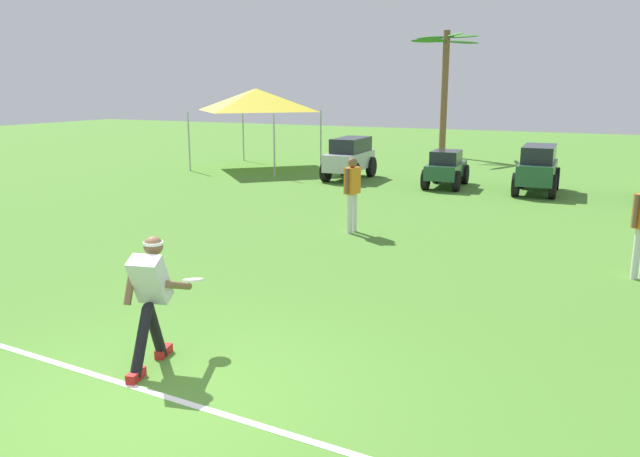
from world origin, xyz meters
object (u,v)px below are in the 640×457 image
Objects in this scene: frisbee_thrower at (151,295)px; event_tent at (256,100)px; parked_car_slot_b at (446,168)px; parked_car_slot_a at (350,157)px; parked_car_slot_c at (538,168)px; palm_tree_far_left at (445,76)px; frisbee_in_flight at (193,280)px; teammate_midfield at (352,188)px.

frisbee_thrower is 0.38× the size of event_tent.
parked_car_slot_a is at bearing 176.08° from parked_car_slot_b.
parked_car_slot_c is at bearing 1.56° from parked_car_slot_b.
frisbee_thrower is 13.84m from parked_car_slot_c.
event_tent reaches higher than parked_car_slot_b.
parked_car_slot_b is (3.27, -0.22, -0.16)m from parked_car_slot_a.
event_tent reaches higher than parked_car_slot_c.
parked_car_slot_a is at bearing -14.16° from event_tent.
palm_tree_far_left is at bearing 121.44° from parked_car_slot_c.
frisbee_thrower reaches higher than parked_car_slot_c.
parked_car_slot_b is (-0.44, 13.59, -0.23)m from frisbee_thrower.
frisbee_in_flight is 0.22× the size of teammate_midfield.
event_tent reaches higher than frisbee_thrower.
event_tent is at bearing 118.00° from frisbee_thrower.
teammate_midfield is at bearing -47.91° from event_tent.
frisbee_thrower is 0.90× the size of teammate_midfield.
frisbee_thrower reaches higher than parked_car_slot_b.
frisbee_thrower is 22.26m from palm_tree_far_left.
frisbee_thrower is at bearing -74.99° from parked_car_slot_a.
teammate_midfield is (-0.62, 6.08, 0.16)m from frisbee_in_flight.
teammate_midfield is at bearing 94.82° from frisbee_thrower.
frisbee_in_flight is 21.61m from palm_tree_far_left.
parked_car_slot_b is at bearing -3.92° from parked_car_slot_a.
event_tent is (-7.34, 8.13, 1.56)m from teammate_midfield.
parked_car_slot_b is at bearing -178.44° from parked_car_slot_c.
parked_car_slot_b is at bearing 91.84° from frisbee_thrower.
teammate_midfield is at bearing 95.80° from frisbee_in_flight.
teammate_midfield is 0.30× the size of palm_tree_far_left.
frisbee_in_flight is at bearing -82.20° from palm_tree_far_left.
teammate_midfield is at bearing -66.07° from parked_car_slot_a.
teammate_midfield is (-0.57, 6.75, 0.15)m from frisbee_thrower.
parked_car_slot_a is 3.28m from parked_car_slot_b.
parked_car_slot_a reaches higher than frisbee_in_flight.
event_tent is (-7.91, 14.88, 1.70)m from frisbee_thrower.
palm_tree_far_left is (-2.86, 21.92, 2.63)m from frisbee_thrower.
event_tent reaches higher than frisbee_in_flight.
frisbee_in_flight is at bearing 85.72° from frisbee_thrower.
parked_car_slot_c is at bearing 80.68° from frisbee_in_flight.
event_tent is at bearing -125.64° from palm_tree_far_left.
frisbee_in_flight is 13.17m from parked_car_slot_c.
parked_car_slot_a is 1.00× the size of parked_car_slot_c.
parked_car_slot_a is 0.66× the size of event_tent.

